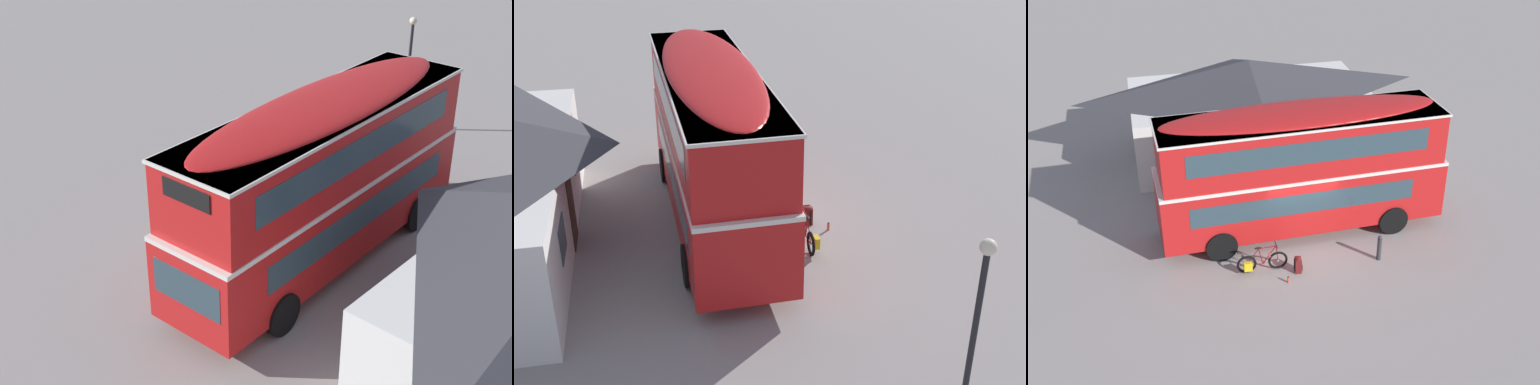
{
  "view_description": "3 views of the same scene",
  "coord_description": "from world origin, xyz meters",
  "views": [
    {
      "loc": [
        14.84,
        10.65,
        11.39
      ],
      "look_at": [
        0.67,
        -0.88,
        1.6
      ],
      "focal_mm": 51.89,
      "sensor_mm": 36.0,
      "label": 1
    },
    {
      "loc": [
        -17.31,
        3.87,
        9.68
      ],
      "look_at": [
        -1.01,
        -0.25,
        1.39
      ],
      "focal_mm": 47.53,
      "sensor_mm": 36.0,
      "label": 2
    },
    {
      "loc": [
        -6.15,
        -18.73,
        13.49
      ],
      "look_at": [
        -0.7,
        -0.2,
        2.4
      ],
      "focal_mm": 46.47,
      "sensor_mm": 36.0,
      "label": 3
    }
  ],
  "objects": [
    {
      "name": "kerb_bollard",
      "position": [
        2.31,
        -1.6,
        0.5
      ],
      "size": [
        0.16,
        0.16,
        0.97
      ],
      "color": "#333338",
      "rests_on": "ground"
    },
    {
      "name": "water_bottle_red_squeeze",
      "position": [
        -1.08,
        -1.98,
        0.11
      ],
      "size": [
        0.08,
        0.08,
        0.24
      ],
      "color": "#D84C33",
      "rests_on": "ground"
    },
    {
      "name": "touring_bicycle",
      "position": [
        -1.79,
        -1.12,
        0.37
      ],
      "size": [
        1.76,
        0.46,
        1.0
      ],
      "color": "black",
      "rests_on": "ground"
    },
    {
      "name": "double_decker_bus",
      "position": [
        0.31,
        1.08,
        2.64
      ],
      "size": [
        10.32,
        2.78,
        4.79
      ],
      "color": "black",
      "rests_on": "ground"
    },
    {
      "name": "ground_plane",
      "position": [
        0.0,
        0.0,
        0.0
      ],
      "size": [
        120.0,
        120.0,
        0.0
      ],
      "primitive_type": "plane",
      "color": "gray"
    },
    {
      "name": "pub_building",
      "position": [
        0.12,
        8.04,
        2.2
      ],
      "size": [
        11.03,
        6.76,
        4.29
      ],
      "color": "silver",
      "rests_on": "ground"
    },
    {
      "name": "backpack_on_ground",
      "position": [
        -0.58,
        -1.49,
        0.3
      ],
      "size": [
        0.31,
        0.33,
        0.58
      ],
      "color": "maroon",
      "rests_on": "ground"
    }
  ]
}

